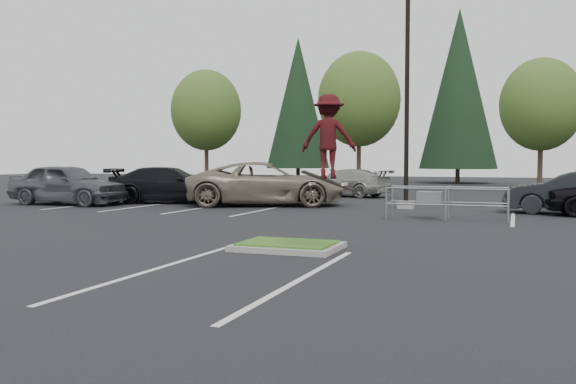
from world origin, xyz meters
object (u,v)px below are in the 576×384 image
(decid_b, at_px, (359,102))
(car_far_silver, at_px, (345,183))
(car_l_grey, at_px, (68,184))
(light_pole, at_px, (407,93))
(cart_corral, at_px, (434,198))
(car_r_charc, at_px, (574,193))
(decid_a, at_px, (206,113))
(conif_b, at_px, (459,89))
(skateboarder, at_px, (328,137))
(car_l_black, at_px, (169,185))
(car_l_tan, at_px, (263,184))
(decid_c, at_px, (541,108))
(conif_a, at_px, (298,103))

(decid_b, xyz_separation_m, car_far_silver, (2.14, -11.58, -5.32))
(decid_b, bearing_deg, car_l_grey, -109.18)
(light_pole, bearing_deg, cart_corral, -68.60)
(car_l_grey, bearing_deg, car_r_charc, -82.32)
(decid_a, bearing_deg, car_far_silver, -38.07)
(conif_b, distance_m, skateboarder, 41.88)
(car_l_black, height_order, car_l_grey, car_l_grey)
(skateboarder, height_order, car_far_silver, skateboarder)
(decid_b, relative_size, cart_corral, 2.53)
(conif_b, height_order, car_r_charc, conif_b)
(skateboarder, relative_size, car_l_tan, 0.28)
(conif_b, distance_m, car_l_black, 31.47)
(light_pole, xyz_separation_m, decid_c, (5.49, 17.83, 0.69))
(car_far_silver, bearing_deg, decid_a, -113.94)
(conif_b, distance_m, car_l_tan, 30.31)
(cart_corral, bearing_deg, car_r_charc, 36.71)
(skateboarder, bearing_deg, conif_b, -97.14)
(car_r_charc, bearing_deg, conif_b, -163.33)
(decid_a, height_order, conif_a, conif_a)
(decid_a, relative_size, cart_corral, 2.34)
(car_l_black, relative_size, car_far_silver, 1.11)
(light_pole, relative_size, decid_a, 1.14)
(car_far_silver, bearing_deg, decid_b, -155.39)
(car_r_charc, bearing_deg, decid_c, -174.37)
(conif_a, bearing_deg, decid_c, -26.96)
(car_l_grey, relative_size, car_far_silver, 1.04)
(car_l_black, height_order, car_far_silver, car_l_black)
(conif_a, bearing_deg, car_l_tan, -73.26)
(conif_a, bearing_deg, car_far_silver, -64.29)
(light_pole, xyz_separation_m, conif_a, (-14.50, 28.00, 2.54))
(decid_b, relative_size, car_l_black, 1.74)
(car_r_charc, bearing_deg, decid_a, -123.06)
(car_l_black, height_order, car_r_charc, car_l_black)
(car_l_grey, xyz_separation_m, car_r_charc, (20.00, 2.50, -0.12))
(car_l_black, distance_m, car_far_silver, 9.65)
(decid_c, bearing_deg, light_pole, -107.11)
(light_pole, relative_size, decid_b, 1.05)
(cart_corral, height_order, car_far_silver, car_far_silver)
(car_l_black, relative_size, car_r_charc, 1.19)
(light_pole, height_order, skateboarder, light_pole)
(light_pole, height_order, conif_b, conif_b)
(decid_b, xyz_separation_m, conif_a, (-7.99, 9.47, 1.05))
(cart_corral, distance_m, skateboarder, 9.19)
(conif_a, height_order, car_l_tan, conif_a)
(decid_c, bearing_deg, decid_a, 179.52)
(decid_c, xyz_separation_m, car_l_black, (-15.99, -18.33, -4.45))
(light_pole, xyz_separation_m, car_r_charc, (6.00, -0.50, -3.79))
(car_l_tan, bearing_deg, car_l_black, 68.16)
(decid_a, height_order, car_far_silver, decid_a)
(car_l_black, relative_size, car_l_grey, 1.06)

